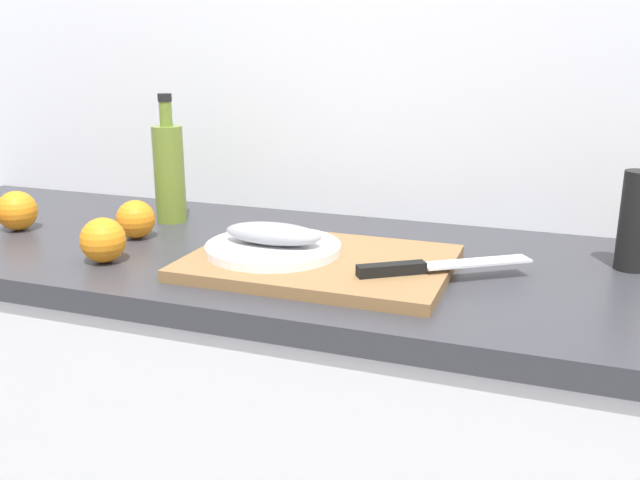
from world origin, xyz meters
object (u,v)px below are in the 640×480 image
Objects in this scene: fish_fillet at (273,234)px; orange_0 at (103,240)px; pepper_mill at (635,221)px; chef_knife at (423,267)px; olive_oil_bottle at (169,171)px; white_plate at (273,248)px; cutting_board at (320,263)px.

fish_fillet is 2.23× the size of orange_0.
pepper_mill is (0.58, 0.18, 0.03)m from fish_fillet.
pepper_mill is (0.31, 0.19, 0.05)m from chef_knife.
olive_oil_bottle reaches higher than chef_knife.
olive_oil_bottle is at bearing 148.93° from white_plate.
cutting_board is at bearing 14.51° from orange_0.
fish_fillet is 0.61m from pepper_mill.
chef_knife is at bearing -19.87° from olive_oil_bottle.
orange_0 reaches higher than cutting_board.
white_plate is 2.97× the size of orange_0.
orange_0 is 0.47× the size of pepper_mill.
fish_fillet reaches higher than white_plate.
chef_knife is 0.55m from orange_0.
chef_knife is 0.63m from olive_oil_bottle.
pepper_mill reaches higher than cutting_board.
cutting_board is 2.49× the size of fish_fillet.
chef_knife is at bearing -3.91° from fish_fillet.
olive_oil_bottle is (-0.32, 0.19, 0.08)m from white_plate.
olive_oil_bottle is 0.90m from pepper_mill.
white_plate is at bearing -163.14° from pepper_mill.
fish_fillet is at bearing 18.60° from orange_0.
orange_0 reaches higher than chef_knife.
olive_oil_bottle is (-0.32, 0.19, 0.06)m from fish_fillet.
fish_fillet is 0.65× the size of olive_oil_bottle.
chef_knife is (0.18, -0.02, 0.02)m from cutting_board.
olive_oil_bottle is at bearing 98.48° from orange_0.
white_plate is at bearing 142.09° from chef_knife.
fish_fillet is at bearing 142.09° from chef_knife.
pepper_mill is (0.86, 0.27, 0.04)m from orange_0.
orange_0 is at bearing -161.40° from white_plate.
white_plate is 0.39m from olive_oil_bottle.
pepper_mill reaches higher than fish_fillet.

